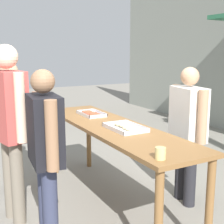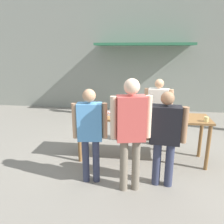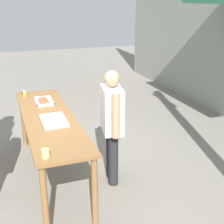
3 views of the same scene
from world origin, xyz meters
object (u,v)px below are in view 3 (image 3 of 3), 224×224
at_px(person_server_behind_table, 112,119).
at_px(food_tray_buns, 54,120).
at_px(condiment_jar_mustard, 23,92).
at_px(food_tray_sausages, 44,102).
at_px(condiment_jar_ketchup, 25,94).
at_px(beer_cup, 46,153).

bearing_deg(person_server_behind_table, food_tray_buns, -89.58).
bearing_deg(food_tray_buns, condiment_jar_mustard, -169.72).
xyz_separation_m(food_tray_sausages, food_tray_buns, (0.84, 0.00, 0.01)).
xyz_separation_m(food_tray_sausages, condiment_jar_mustard, (-0.56, -0.25, 0.02)).
height_order(condiment_jar_ketchup, person_server_behind_table, person_server_behind_table).
xyz_separation_m(condiment_jar_mustard, condiment_jar_ketchup, (0.09, 0.01, 0.00)).
relative_size(food_tray_buns, condiment_jar_mustard, 6.61).
bearing_deg(beer_cup, food_tray_buns, 165.32).
relative_size(food_tray_sausages, person_server_behind_table, 0.26).
relative_size(condiment_jar_ketchup, person_server_behind_table, 0.05).
relative_size(food_tray_sausages, food_tray_buns, 0.89).
relative_size(food_tray_sausages, condiment_jar_mustard, 5.85).
distance_m(food_tray_sausages, beer_cup, 1.79).
distance_m(food_tray_buns, condiment_jar_mustard, 1.43).
bearing_deg(condiment_jar_mustard, person_server_behind_table, 33.25).
distance_m(condiment_jar_ketchup, person_server_behind_table, 1.76).
height_order(food_tray_sausages, condiment_jar_ketchup, condiment_jar_ketchup).
relative_size(food_tray_sausages, beer_cup, 4.52).
bearing_deg(food_tray_buns, beer_cup, -14.68).
height_order(condiment_jar_mustard, person_server_behind_table, person_server_behind_table).
xyz_separation_m(condiment_jar_ketchup, beer_cup, (2.25, -0.00, 0.01)).
bearing_deg(beer_cup, condiment_jar_ketchup, 179.92).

